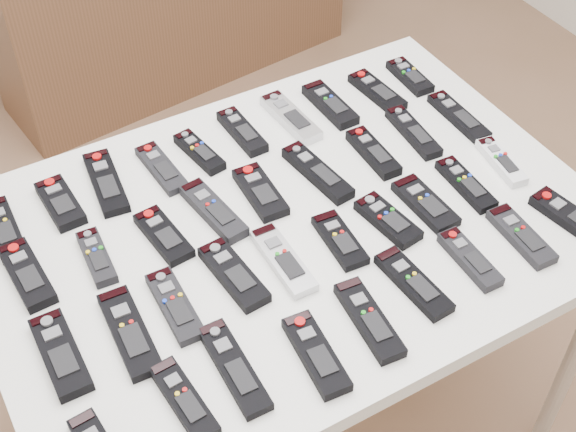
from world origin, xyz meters
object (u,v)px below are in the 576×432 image
remote_12 (164,235)px  remote_20 (130,332)px  remote_31 (234,368)px  remote_35 (470,259)px  remote_30 (184,400)px  remote_3 (161,168)px  remote_25 (388,220)px  remote_15 (317,172)px  remote_28 (501,162)px  remote_26 (425,204)px  remote_19 (61,354)px  table (288,242)px  remote_10 (27,275)px  remote_13 (214,211)px  remote_0 (4,229)px  remote_14 (260,192)px  remote_2 (106,182)px  remote_4 (199,152)px  remote_23 (283,260)px  remote_8 (377,92)px  remote_6 (291,118)px  remote_33 (369,320)px  remote_7 (330,105)px  remote_18 (459,117)px  remote_24 (340,240)px  remote_22 (234,274)px  remote_37 (573,219)px  remote_1 (61,203)px  remote_17 (413,132)px  remote_16 (373,153)px  remote_5 (242,132)px  remote_9 (410,77)px  remote_21 (175,306)px  remote_34 (413,283)px

remote_12 → remote_20: (-0.15, -0.19, 0.00)m
remote_31 → remote_35: bearing=0.7°
remote_30 → remote_3: bearing=66.2°
remote_3 → remote_25: size_ratio=1.11×
remote_15 → remote_28: bearing=-31.3°
remote_12 → remote_26: same height
remote_19 → remote_3: bearing=46.9°
table → remote_3: 0.33m
remote_10 → remote_26: (0.78, -0.22, -0.00)m
remote_13 → remote_26: 0.44m
table → remote_0: size_ratio=7.34×
remote_12 → remote_20: size_ratio=0.77×
remote_14 → remote_2: bearing=147.8°
table → remote_28: bearing=-9.1°
remote_4 → remote_23: remote_4 is taller
remote_8 → remote_28: (0.09, -0.35, 0.00)m
remote_6 → remote_33: bearing=-109.4°
remote_13 → remote_12: bearing=178.4°
remote_15 → remote_7: bearing=44.9°
table → remote_18: size_ratio=6.66×
remote_24 → remote_33: 0.20m
remote_6 → remote_25: size_ratio=1.26×
remote_8 → remote_13: bearing=-166.3°
remote_22 → remote_37: same height
remote_1 → remote_26: size_ratio=0.92×
remote_8 → remote_19: 0.98m
remote_17 → remote_6: bearing=144.1°
remote_12 → remote_14: 0.23m
remote_7 → remote_33: size_ratio=0.92×
remote_16 → remote_3: bearing=158.0°
table → remote_4: size_ratio=8.37×
remote_23 → remote_26: size_ratio=1.15×
remote_24 → remote_35: size_ratio=0.96×
remote_15 → remote_24: (-0.06, -0.19, -0.00)m
remote_10 → remote_20: bearing=-65.0°
remote_13 → remote_31: size_ratio=0.92×
remote_7 → remote_30: remote_7 is taller
remote_6 → remote_22: (-0.33, -0.36, 0.00)m
remote_5 → remote_14: size_ratio=1.02×
remote_9 → remote_23: bearing=-144.8°
remote_23 → remote_18: bearing=18.7°
remote_23 → remote_21: bearing=-179.7°
remote_12 → remote_23: bearing=-50.9°
remote_15 → remote_37: remote_15 is taller
remote_7 → remote_18: size_ratio=0.91×
remote_37 → remote_17: bearing=98.0°
remote_16 → remote_26: (0.00, -0.19, -0.00)m
remote_12 → remote_15: size_ratio=0.79×
remote_17 → remote_25: size_ratio=1.19×
remote_25 → remote_34: remote_25 is taller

